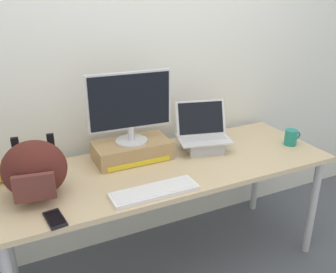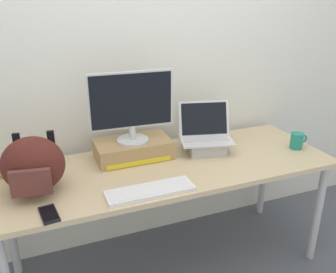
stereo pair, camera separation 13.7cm
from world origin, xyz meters
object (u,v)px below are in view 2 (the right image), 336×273
object	(u,v)px
desktop_monitor	(131,105)
coffee_mug	(297,141)
external_keyboard	(150,191)
messenger_backpack	(33,165)
toner_box_yellow	(133,149)
cell_phone	(49,214)
plush_toy	(4,167)
open_laptop	(206,141)

from	to	relation	value
desktop_monitor	coffee_mug	size ratio (longest dim) A/B	4.06
external_keyboard	messenger_backpack	xyz separation A→B (m)	(-0.53, 0.23, 0.13)
toner_box_yellow	desktop_monitor	distance (m)	0.28
external_keyboard	cell_phone	distance (m)	0.50
external_keyboard	plush_toy	size ratio (longest dim) A/B	4.26
messenger_backpack	plush_toy	size ratio (longest dim) A/B	3.23
toner_box_yellow	open_laptop	world-z (taller)	open_laptop
toner_box_yellow	plush_toy	distance (m)	0.73
desktop_monitor	plush_toy	world-z (taller)	desktop_monitor
external_keyboard	cell_phone	xyz separation A→B (m)	(-0.50, -0.02, -0.01)
open_laptop	plush_toy	distance (m)	1.19
desktop_monitor	external_keyboard	xyz separation A→B (m)	(-0.04, -0.43, -0.32)
open_laptop	messenger_backpack	world-z (taller)	open_laptop
coffee_mug	external_keyboard	bearing A→B (deg)	-170.46
plush_toy	desktop_monitor	bearing A→B (deg)	-2.94
desktop_monitor	plush_toy	bearing A→B (deg)	-179.64
open_laptop	external_keyboard	world-z (taller)	open_laptop
cell_phone	plush_toy	xyz separation A→B (m)	(-0.19, 0.49, 0.05)
messenger_backpack	cell_phone	xyz separation A→B (m)	(0.04, -0.25, -0.14)
toner_box_yellow	external_keyboard	world-z (taller)	toner_box_yellow
desktop_monitor	open_laptop	size ratio (longest dim) A/B	1.35
desktop_monitor	coffee_mug	world-z (taller)	desktop_monitor
toner_box_yellow	messenger_backpack	world-z (taller)	messenger_backpack
cell_phone	plush_toy	world-z (taller)	plush_toy
open_laptop	desktop_monitor	bearing A→B (deg)	-174.76
plush_toy	cell_phone	bearing A→B (deg)	-68.42
cell_phone	toner_box_yellow	bearing A→B (deg)	33.13
external_keyboard	plush_toy	world-z (taller)	plush_toy
toner_box_yellow	external_keyboard	bearing A→B (deg)	-95.35
desktop_monitor	messenger_backpack	distance (m)	0.64
desktop_monitor	coffee_mug	bearing A→B (deg)	-10.46
desktop_monitor	open_laptop	world-z (taller)	desktop_monitor
coffee_mug	cell_phone	bearing A→B (deg)	-172.79
toner_box_yellow	messenger_backpack	size ratio (longest dim) A/B	1.31
external_keyboard	coffee_mug	xyz separation A→B (m)	(1.07, 0.18, 0.04)
desktop_monitor	external_keyboard	world-z (taller)	desktop_monitor
external_keyboard	messenger_backpack	world-z (taller)	messenger_backpack
coffee_mug	plush_toy	xyz separation A→B (m)	(-1.76, 0.29, 0.00)
toner_box_yellow	coffee_mug	world-z (taller)	toner_box_yellow
toner_box_yellow	messenger_backpack	xyz separation A→B (m)	(-0.58, -0.20, 0.09)
open_laptop	cell_phone	xyz separation A→B (m)	(-0.99, -0.38, -0.06)
toner_box_yellow	messenger_backpack	bearing A→B (deg)	-160.88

